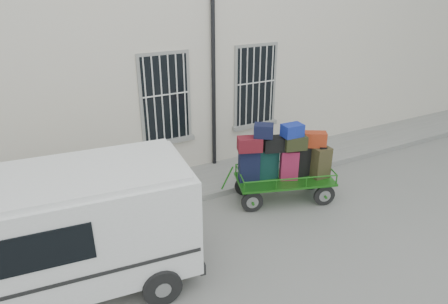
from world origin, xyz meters
name	(u,v)px	position (x,y,z in m)	size (l,w,h in m)	color
ground	(235,228)	(0.00, 0.00, 0.00)	(80.00, 80.00, 0.00)	slate
building	(148,52)	(0.00, 5.50, 3.00)	(24.00, 5.15, 6.00)	beige
sidewalk	(195,183)	(0.00, 2.20, 0.07)	(24.00, 1.70, 0.15)	gray
luggage_cart	(283,161)	(1.61, 0.53, 1.05)	(2.76, 1.72, 2.04)	black
van	(59,228)	(-3.52, -0.29, 1.29)	(4.64, 2.38, 2.25)	white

